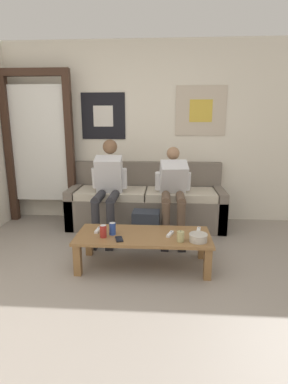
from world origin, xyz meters
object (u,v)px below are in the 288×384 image
at_px(person_seated_teen, 173,188).
at_px(game_controller_near_right, 170,234).
at_px(game_controller_near_left, 98,230).
at_px(drink_can_blue, 112,229).
at_px(person_seated_adult, 108,184).
at_px(game_controller_far_center, 198,230).
at_px(coffee_table, 143,239).
at_px(backpack, 146,229).
at_px(drink_can_red, 103,231).
at_px(pillar_candle, 181,236).
at_px(cell_phone, 119,239).
at_px(couch, 146,204).
at_px(ceramic_bowl, 198,237).

height_order(person_seated_teen, game_controller_near_right, person_seated_teen).
bearing_deg(game_controller_near_left, drink_can_blue, -25.51).
height_order(person_seated_adult, game_controller_near_right, person_seated_adult).
height_order(drink_can_blue, game_controller_far_center, drink_can_blue).
distance_m(coffee_table, backpack, 0.57).
bearing_deg(person_seated_adult, drink_can_blue, -77.13).
xyz_separation_m(person_seated_teen, game_controller_near_left, (-0.80, -0.84, -0.27)).
height_order(drink_can_blue, drink_can_red, same).
bearing_deg(drink_can_blue, person_seated_teen, 55.79).
bearing_deg(person_seated_teen, coffee_table, -109.41).
bearing_deg(pillar_candle, drink_can_blue, 168.64).
bearing_deg(cell_phone, backpack, 73.14).
relative_size(couch, cell_phone, 14.40).
bearing_deg(pillar_candle, couch, 106.16).
relative_size(coffee_table, game_controller_near_left, 9.21).
relative_size(coffee_table, game_controller_far_center, 9.11).
xyz_separation_m(couch, drink_can_red, (-0.34, -1.35, 0.10)).
distance_m(ceramic_bowl, drink_can_red, 0.92).
bearing_deg(coffee_table, person_seated_teen, 70.59).
xyz_separation_m(drink_can_blue, drink_can_red, (-0.08, -0.08, 0.00)).
xyz_separation_m(person_seated_teen, cell_phone, (-0.54, -1.05, -0.28)).
bearing_deg(drink_can_blue, game_controller_far_center, 9.54).
bearing_deg(person_seated_adult, coffee_table, -59.77).
bearing_deg(cell_phone, game_controller_near_right, 16.68).
xyz_separation_m(drink_can_blue, cell_phone, (0.09, -0.13, -0.06)).
bearing_deg(drink_can_blue, backpack, 62.70).
distance_m(drink_can_blue, game_controller_near_left, 0.19).
bearing_deg(game_controller_far_center, couch, 118.37).
height_order(pillar_candle, cell_phone, pillar_candle).
distance_m(backpack, game_controller_far_center, 0.74).
bearing_deg(drink_can_blue, pillar_candle, -11.36).
height_order(drink_can_red, game_controller_far_center, drink_can_red).
relative_size(backpack, game_controller_near_left, 2.79).
height_order(person_seated_adult, pillar_candle, person_seated_adult).
height_order(game_controller_near_left, game_controller_near_right, same).
distance_m(couch, drink_can_blue, 1.31).
xyz_separation_m(game_controller_far_center, cell_phone, (-0.79, -0.28, -0.01)).
relative_size(person_seated_adult, game_controller_far_center, 8.26).
relative_size(backpack, cell_phone, 2.75).
distance_m(pillar_candle, game_controller_near_left, 0.87).
height_order(coffee_table, game_controller_near_right, game_controller_near_right).
bearing_deg(coffee_table, game_controller_near_right, -0.59).
relative_size(couch, backpack, 5.24).
bearing_deg(backpack, game_controller_far_center, -37.56).
height_order(couch, game_controller_far_center, couch).
height_order(backpack, ceramic_bowl, ceramic_bowl).
height_order(person_seated_adult, drink_can_red, person_seated_adult).
bearing_deg(person_seated_teen, ceramic_bowl, -78.44).
bearing_deg(coffee_table, person_seated_adult, 120.23).
relative_size(person_seated_teen, game_controller_far_center, 7.59).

